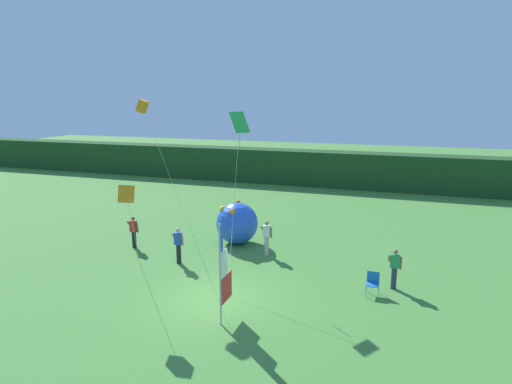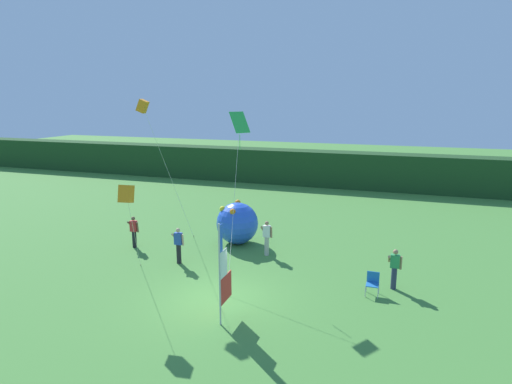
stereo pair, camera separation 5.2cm
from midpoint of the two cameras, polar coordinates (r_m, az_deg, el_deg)
The scene contains 12 objects.
ground_plane at distance 17.40m, azimuth -5.12°, elevation -13.71°, with size 120.00×120.00×0.00m, color #478438.
distant_treeline at distance 38.78m, azimuth 9.00°, elevation 3.06°, with size 80.00×2.40×3.03m, color #1E421E.
banner_flag at distance 15.09m, azimuth -4.37°, elevation -10.69°, with size 0.06×1.03×3.60m.
person_near_banner at distance 18.62m, azimuth 17.64°, elevation -9.45°, with size 0.55×0.48×1.68m.
person_mid_field at distance 23.36m, azimuth -15.81°, elevation -4.96°, with size 0.55×0.48×1.65m.
person_far_left at distance 21.39m, azimuth 1.34°, elevation -5.93°, with size 0.55×0.48×1.74m.
person_far_right at distance 20.68m, azimuth -10.21°, elevation -6.81°, with size 0.55×0.48×1.71m.
inflatable_balloon at distance 23.06m, azimuth -2.56°, elevation -4.11°, with size 2.21×2.21×2.29m.
folding_chair at distance 18.05m, azimuth 14.98°, elevation -11.30°, with size 0.51×0.51×0.89m.
kite_green_diamond_0 at distance 19.28m, azimuth -2.29°, elevation 8.37°, with size 1.24×3.99×7.01m.
kite_orange_box_1 at distance 16.82m, azimuth -16.73°, elevation -0.28°, with size 1.79×3.17×4.48m.
kite_orange_box_2 at distance 20.63m, azimuth -14.68°, elevation 10.66°, with size 0.81×3.84×7.56m.
Camera 1 is at (6.42, -14.27, 7.59)m, focal length 30.50 mm.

